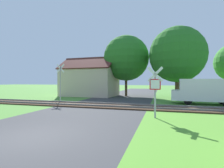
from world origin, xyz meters
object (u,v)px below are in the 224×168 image
object	(u,v)px
tree_center	(126,58)
mail_truck	(203,90)
tree_right	(177,55)
stop_sign_near	(155,88)
crossing_sign_far	(60,80)
house	(90,81)

from	to	relation	value
tree_center	mail_truck	distance (m)	11.04
tree_right	stop_sign_near	bearing A→B (deg)	-99.91
tree_center	mail_truck	xyz separation A→B (m)	(8.15, -6.35, -3.90)
crossing_sign_far	tree_right	world-z (taller)	tree_right
crossing_sign_far	stop_sign_near	bearing A→B (deg)	-28.78
tree_center	house	bearing A→B (deg)	-170.78
stop_sign_near	tree_center	world-z (taller)	tree_center
crossing_sign_far	tree_center	distance (m)	10.01
stop_sign_near	tree_right	xyz separation A→B (m)	(2.04, 11.67, 3.46)
stop_sign_near	house	bearing A→B (deg)	-52.60
stop_sign_near	crossing_sign_far	xyz separation A→B (m)	(-9.24, 5.05, 0.47)
crossing_sign_far	tree_right	distance (m)	13.42
house	tree_right	size ratio (longest dim) A/B	0.92
stop_sign_near	tree_right	world-z (taller)	tree_right
house	stop_sign_near	bearing A→B (deg)	-50.11
house	mail_truck	bearing A→B (deg)	-19.82
tree_right	tree_center	world-z (taller)	tree_right
house	tree_center	world-z (taller)	tree_center
stop_sign_near	tree_center	size ratio (longest dim) A/B	0.35
crossing_sign_far	tree_center	xyz separation A→B (m)	(4.91, 8.19, 2.99)
house	tree_center	distance (m)	5.92
crossing_sign_far	mail_truck	distance (m)	13.22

